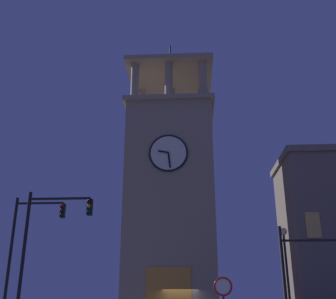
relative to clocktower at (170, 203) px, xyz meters
name	(u,v)px	position (x,y,z in m)	size (l,w,h in m)	color
clocktower	(170,203)	(0.00, 0.00, 0.00)	(7.62, 6.61, 24.56)	gray
traffic_signal_near	(310,264)	(-7.56, 11.88, -5.89)	(3.99, 0.41, 5.31)	black
traffic_signal_mid	(44,240)	(4.91, 15.04, -5.07)	(3.04, 0.41, 6.48)	black
traffic_signal_far	(26,243)	(6.88, 12.21, -4.84)	(2.73, 0.41, 6.92)	black
street_lamp	(286,259)	(-7.28, 7.76, -5.29)	(0.44, 0.44, 5.91)	black
no_horn_sign	(223,291)	(-2.97, 15.37, -7.28)	(0.78, 0.14, 2.63)	black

